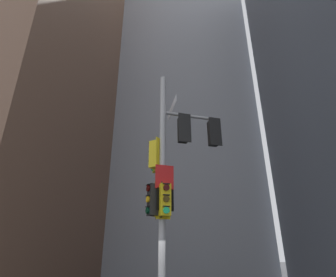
% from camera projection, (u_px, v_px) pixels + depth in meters
% --- Properties ---
extents(building_tower_left, '(17.13, 17.13, 53.96)m').
position_uv_depth(building_tower_left, '(38.00, 16.00, 30.52)').
color(building_tower_left, brown).
rests_on(building_tower_left, ground).
extents(building_mid_block, '(16.83, 16.83, 33.97)m').
position_uv_depth(building_mid_block, '(183.00, 129.00, 35.11)').
color(building_mid_block, '#9399A3').
rests_on(building_mid_block, ground).
extents(signal_pole_assembly, '(3.03, 2.57, 8.56)m').
position_uv_depth(signal_pole_assembly, '(168.00, 171.00, 9.34)').
color(signal_pole_assembly, '#B2B2B5').
rests_on(signal_pole_assembly, ground).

